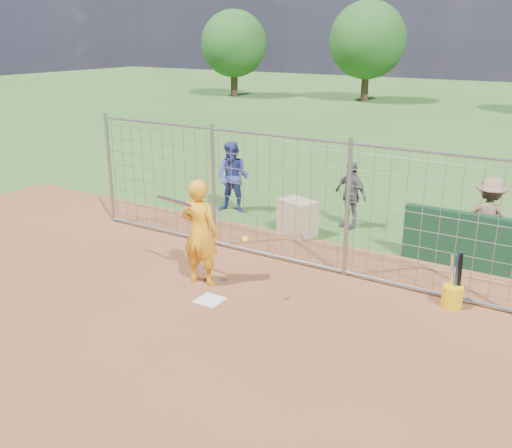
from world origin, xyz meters
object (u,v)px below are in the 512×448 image
Objects in this scene: bystander_b at (350,195)px; bucket_with_bats at (453,294)px; bystander_c at (488,219)px; equipment_bin at (298,217)px; batter at (200,232)px; bystander_a at (233,177)px.

bucket_with_bats is at bearing -22.20° from bystander_b.
bystander_c is 2.10× the size of equipment_bin.
bystander_c is at bearing -142.33° from batter.
bystander_a is 3.00m from bystander_b.
bystander_a reaches higher than bystander_b.
equipment_bin is at bearing 155.03° from bucket_with_bats.
batter is at bearing -74.52° from bystander_a.
equipment_bin is at bearing -100.53° from batter.
bystander_a is at bearing 0.21° from bystander_c.
batter is at bearing -160.89° from bucket_with_bats.
bystander_c is at bearing 14.02° from bystander_b.
batter is at bearing -76.49° from equipment_bin.
bystander_a is 1.83× the size of bucket_with_bats.
equipment_bin is at bearing -27.62° from bystander_a.
batter is 4.35m from bystander_a.
bystander_b is at bearing -7.49° from bystander_c.
bystander_c is 3.96m from equipment_bin.
bystander_a reaches higher than bucket_with_bats.
bucket_with_bats is at bearing -7.24° from equipment_bin.
bystander_b is at bearing -2.33° from bystander_a.
bystander_a is 6.06m from bystander_c.
bucket_with_bats is (4.12, 1.43, -0.73)m from batter.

